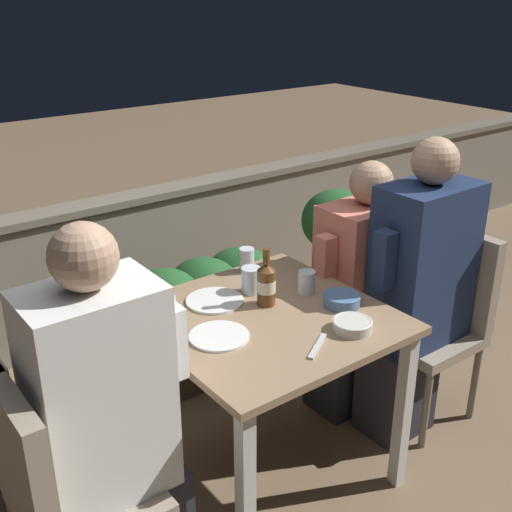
% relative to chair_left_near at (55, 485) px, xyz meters
% --- Properties ---
extents(ground_plane, '(16.00, 16.00, 0.00)m').
position_rel_chair_left_near_xyz_m(ground_plane, '(0.90, 0.15, -0.53)').
color(ground_plane, '#7A6047').
extents(parapet_wall, '(9.00, 0.18, 0.79)m').
position_rel_chair_left_near_xyz_m(parapet_wall, '(0.90, 1.63, -0.13)').
color(parapet_wall, gray).
rests_on(parapet_wall, ground_plane).
extents(dining_table, '(0.85, 0.86, 0.73)m').
position_rel_chair_left_near_xyz_m(dining_table, '(0.90, 0.15, 0.10)').
color(dining_table, '#937556').
rests_on(dining_table, ground_plane).
extents(planter_hedge, '(0.82, 0.47, 0.61)m').
position_rel_chair_left_near_xyz_m(planter_hedge, '(1.14, 0.95, -0.18)').
color(planter_hedge, brown).
rests_on(planter_hedge, ground_plane).
extents(chair_left_near, '(0.41, 0.40, 0.88)m').
position_rel_chair_left_near_xyz_m(chair_left_near, '(0.00, 0.00, 0.00)').
color(chair_left_near, gray).
rests_on(chair_left_near, ground_plane).
extents(person_white_polo, '(0.48, 0.26, 1.30)m').
position_rel_chair_left_near_xyz_m(person_white_polo, '(0.19, -0.00, 0.13)').
color(person_white_polo, '#282833').
rests_on(person_white_polo, ground_plane).
extents(chair_left_far, '(0.41, 0.40, 0.88)m').
position_rel_chair_left_near_xyz_m(chair_left_far, '(0.01, 0.31, 0.00)').
color(chair_left_far, gray).
rests_on(chair_left_far, ground_plane).
extents(chair_right_near, '(0.41, 0.40, 0.88)m').
position_rel_chair_left_near_xyz_m(chair_right_near, '(1.80, 0.03, 0.00)').
color(chair_right_near, gray).
rests_on(chair_right_near, ground_plane).
extents(person_navy_jumper, '(0.49, 0.26, 1.32)m').
position_rel_chair_left_near_xyz_m(person_navy_jumper, '(1.61, 0.03, 0.14)').
color(person_navy_jumper, '#282833').
rests_on(person_navy_jumper, ground_plane).
extents(chair_right_far, '(0.41, 0.40, 0.88)m').
position_rel_chair_left_near_xyz_m(chair_right_far, '(1.74, 0.30, 0.00)').
color(chair_right_far, gray).
rests_on(chair_right_far, ground_plane).
extents(person_coral_top, '(0.49, 0.26, 1.18)m').
position_rel_chair_left_near_xyz_m(person_coral_top, '(1.54, 0.30, 0.06)').
color(person_coral_top, '#282833').
rests_on(person_coral_top, ground_plane).
extents(beer_bottle, '(0.07, 0.07, 0.23)m').
position_rel_chair_left_near_xyz_m(beer_bottle, '(0.95, 0.23, 0.29)').
color(beer_bottle, brown).
rests_on(beer_bottle, dining_table).
extents(plate_0, '(0.21, 0.21, 0.01)m').
position_rel_chair_left_near_xyz_m(plate_0, '(0.67, 0.13, 0.21)').
color(plate_0, white).
rests_on(plate_0, dining_table).
extents(plate_1, '(0.23, 0.23, 0.01)m').
position_rel_chair_left_near_xyz_m(plate_1, '(0.81, 0.36, 0.21)').
color(plate_1, white).
rests_on(plate_1, dining_table).
extents(bowl_0, '(0.14, 0.14, 0.04)m').
position_rel_chair_left_near_xyz_m(bowl_0, '(1.18, 0.05, 0.23)').
color(bowl_0, '#4C709E').
rests_on(bowl_0, dining_table).
extents(bowl_1, '(0.14, 0.14, 0.04)m').
position_rel_chair_left_near_xyz_m(bowl_1, '(1.08, -0.12, 0.22)').
color(bowl_1, beige).
rests_on(bowl_1, dining_table).
extents(glass_cup_0, '(0.07, 0.07, 0.08)m').
position_rel_chair_left_near_xyz_m(glass_cup_0, '(0.55, 0.49, 0.24)').
color(glass_cup_0, silver).
rests_on(glass_cup_0, dining_table).
extents(glass_cup_1, '(0.08, 0.08, 0.11)m').
position_rel_chair_left_near_xyz_m(glass_cup_1, '(0.97, 0.35, 0.25)').
color(glass_cup_1, silver).
rests_on(glass_cup_1, dining_table).
extents(glass_cup_2, '(0.06, 0.06, 0.10)m').
position_rel_chair_left_near_xyz_m(glass_cup_2, '(1.08, 0.52, 0.25)').
color(glass_cup_2, silver).
rests_on(glass_cup_2, dining_table).
extents(glass_cup_3, '(0.06, 0.06, 0.11)m').
position_rel_chair_left_near_xyz_m(glass_cup_3, '(0.58, 0.33, 0.25)').
color(glass_cup_3, silver).
rests_on(glass_cup_3, dining_table).
extents(glass_cup_4, '(0.07, 0.07, 0.09)m').
position_rel_chair_left_near_xyz_m(glass_cup_4, '(1.15, 0.21, 0.25)').
color(glass_cup_4, silver).
rests_on(glass_cup_4, dining_table).
extents(fork_0, '(0.16, 0.11, 0.01)m').
position_rel_chair_left_near_xyz_m(fork_0, '(0.90, -0.13, 0.20)').
color(fork_0, silver).
rests_on(fork_0, dining_table).
extents(potted_plant, '(0.39, 0.39, 0.83)m').
position_rel_chair_left_near_xyz_m(potted_plant, '(1.98, 0.91, -0.02)').
color(potted_plant, '#9E5638').
rests_on(potted_plant, ground_plane).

